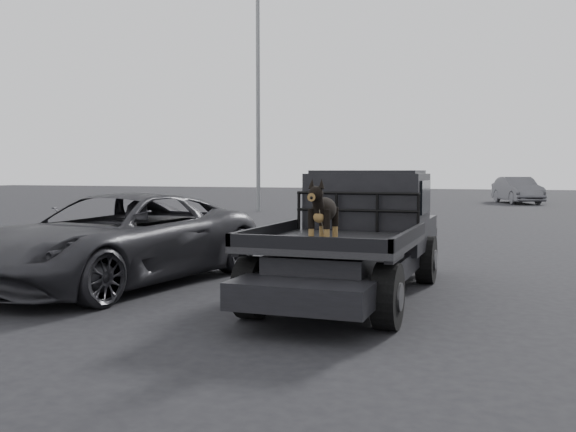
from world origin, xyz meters
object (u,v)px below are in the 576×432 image
(floodlight_near, at_px, (258,40))
(flatbed_ute, at_px, (353,265))
(parked_suv, at_px, (118,239))
(distant_car_a, at_px, (517,190))
(dog, at_px, (324,215))

(floodlight_near, bearing_deg, flatbed_ute, -63.63)
(parked_suv, bearing_deg, distant_car_a, 86.96)
(dog, distance_m, parked_suv, 4.23)
(flatbed_ute, height_order, parked_suv, parked_suv)
(distant_car_a, height_order, floodlight_near, floodlight_near)
(flatbed_ute, relative_size, dog, 7.30)
(flatbed_ute, relative_size, floodlight_near, 0.39)
(flatbed_ute, xyz_separation_m, dog, (0.12, -1.85, 0.83))
(parked_suv, bearing_deg, floodlight_near, 113.79)
(parked_suv, xyz_separation_m, floodlight_near, (-4.95, 17.79, 6.81))
(parked_suv, relative_size, floodlight_near, 0.37)
(parked_suv, bearing_deg, dog, -14.37)
(dog, bearing_deg, flatbed_ute, 93.59)
(distant_car_a, relative_size, floodlight_near, 0.32)
(flatbed_ute, bearing_deg, parked_suv, -176.39)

